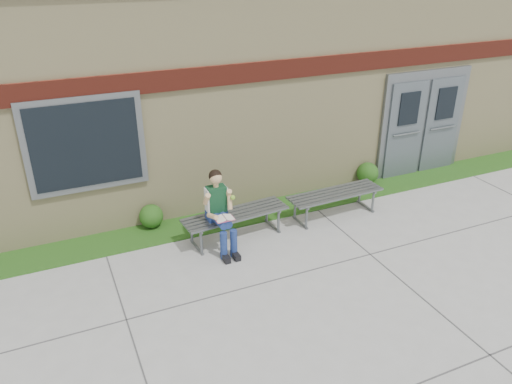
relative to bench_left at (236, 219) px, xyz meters
name	(u,v)px	position (x,y,z in m)	size (l,w,h in m)	color
ground	(335,286)	(0.82, -1.92, -0.37)	(80.00, 80.00, 0.00)	#9E9E99
grass_strip	(262,211)	(0.82, 0.68, -0.36)	(16.00, 0.80, 0.02)	#155015
school_building	(202,68)	(0.82, 4.07, 1.73)	(16.20, 6.22, 4.20)	beige
bench_left	(236,219)	(0.00, 0.00, 0.00)	(1.89, 0.68, 0.48)	slate
bench_right	(335,198)	(2.00, 0.00, 0.00)	(1.86, 0.58, 0.48)	slate
girl	(220,210)	(-0.36, -0.21, 0.35)	(0.48, 0.80, 1.37)	navy
shrub_mid	(151,216)	(-1.26, 0.93, -0.14)	(0.43, 0.43, 0.43)	#155015
shrub_east	(368,173)	(3.41, 0.93, -0.12)	(0.46, 0.46, 0.46)	#155015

